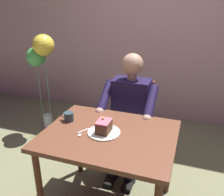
# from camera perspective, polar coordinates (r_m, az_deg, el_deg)

# --- Properties ---
(cafe_rear_panel) EXTENTS (6.40, 0.12, 3.00)m
(cafe_rear_panel) POSITION_cam_1_polar(r_m,az_deg,el_deg) (3.50, 10.77, 19.08)
(cafe_rear_panel) COLOR #B88F93
(cafe_rear_panel) RESTS_ON ground
(dining_table) EXTENTS (1.00, 0.79, 0.72)m
(dining_table) POSITION_cam_1_polar(r_m,az_deg,el_deg) (1.92, -0.68, -10.51)
(dining_table) COLOR brown
(dining_table) RESTS_ON ground
(chair) EXTENTS (0.42, 0.42, 0.89)m
(chair) POSITION_cam_1_polar(r_m,az_deg,el_deg) (2.61, 4.94, -4.84)
(chair) COLOR brown
(chair) RESTS_ON ground
(seated_person) EXTENTS (0.53, 0.58, 1.20)m
(seated_person) POSITION_cam_1_polar(r_m,az_deg,el_deg) (2.40, 3.99, -3.65)
(seated_person) COLOR #1D153A
(seated_person) RESTS_ON ground
(dessert_plate) EXTENTS (0.25, 0.25, 0.01)m
(dessert_plate) POSITION_cam_1_polar(r_m,az_deg,el_deg) (1.87, -1.89, -8.05)
(dessert_plate) COLOR silver
(dessert_plate) RESTS_ON dining_table
(cake_slice) EXTENTS (0.10, 0.13, 0.11)m
(cake_slice) POSITION_cam_1_polar(r_m,az_deg,el_deg) (1.85, -1.91, -6.63)
(cake_slice) COLOR brown
(cake_slice) RESTS_ON dessert_plate
(coffee_cup) EXTENTS (0.12, 0.08, 0.08)m
(coffee_cup) POSITION_cam_1_polar(r_m,az_deg,el_deg) (2.07, -10.11, -4.27)
(coffee_cup) COLOR #2D3F46
(coffee_cup) RESTS_ON dining_table
(dessert_spoon) EXTENTS (0.07, 0.14, 0.01)m
(dessert_spoon) POSITION_cam_1_polar(r_m,az_deg,el_deg) (1.88, -7.18, -8.14)
(dessert_spoon) COLOR silver
(dessert_spoon) RESTS_ON dining_table
(balloon_display) EXTENTS (0.39, 0.27, 1.29)m
(balloon_display) POSITION_cam_1_polar(r_m,az_deg,el_deg) (3.15, -16.33, 9.03)
(balloon_display) COLOR #B2C1C6
(balloon_display) RESTS_ON ground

